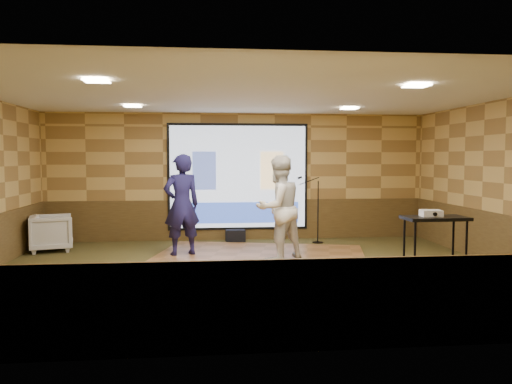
{
  "coord_description": "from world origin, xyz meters",
  "views": [
    {
      "loc": [
        -0.78,
        -8.34,
        1.96
      ],
      "look_at": [
        0.19,
        1.11,
        1.3
      ],
      "focal_mm": 35.0,
      "sensor_mm": 36.0,
      "label": 1
    }
  ],
  "objects": [
    {
      "name": "downlight_nw",
      "position": [
        -2.2,
        1.8,
        2.97
      ],
      "size": [
        0.32,
        0.32,
        0.02
      ],
      "primitive_type": "cube",
      "color": "beige",
      "rests_on": "room_shell"
    },
    {
      "name": "downlight_sw",
      "position": [
        -2.2,
        -1.5,
        2.97
      ],
      "size": [
        0.32,
        0.32,
        0.02
      ],
      "primitive_type": "cube",
      "color": "beige",
      "rests_on": "room_shell"
    },
    {
      "name": "dance_floor",
      "position": [
        0.25,
        1.2,
        0.01
      ],
      "size": [
        4.7,
        3.97,
        0.03
      ],
      "primitive_type": "cube",
      "rotation": [
        0.0,
        0.0,
        -0.23
      ],
      "color": "brown",
      "rests_on": "ground"
    },
    {
      "name": "ground",
      "position": [
        0.0,
        0.0,
        0.0
      ],
      "size": [
        9.0,
        9.0,
        0.0
      ],
      "primitive_type": "plane",
      "color": "#2A391A",
      "rests_on": "ground"
    },
    {
      "name": "wainscot_right",
      "position": [
        4.48,
        0.0,
        0.47
      ],
      "size": [
        0.04,
        7.0,
        0.95
      ],
      "primitive_type": "cube",
      "color": "#453117",
      "rests_on": "ground"
    },
    {
      "name": "wainscot_back",
      "position": [
        0.0,
        3.48,
        0.47
      ],
      "size": [
        9.0,
        0.04,
        0.95
      ],
      "primitive_type": "cube",
      "color": "#453117",
      "rests_on": "ground"
    },
    {
      "name": "downlight_se",
      "position": [
        2.2,
        -1.5,
        2.97
      ],
      "size": [
        0.32,
        0.32,
        0.02
      ],
      "primitive_type": "cube",
      "color": "beige",
      "rests_on": "room_shell"
    },
    {
      "name": "projector_screen",
      "position": [
        0.0,
        3.44,
        1.47
      ],
      "size": [
        3.32,
        0.06,
        2.52
      ],
      "color": "black",
      "rests_on": "room_shell"
    },
    {
      "name": "room_shell",
      "position": [
        0.0,
        0.0,
        2.09
      ],
      "size": [
        9.04,
        7.04,
        3.02
      ],
      "color": "tan",
      "rests_on": "ground"
    },
    {
      "name": "wainscot_front",
      "position": [
        0.0,
        -3.48,
        0.47
      ],
      "size": [
        9.0,
        0.04,
        0.95
      ],
      "primitive_type": "cube",
      "color": "#453117",
      "rests_on": "ground"
    },
    {
      "name": "downlight_ne",
      "position": [
        2.2,
        1.8,
        2.97
      ],
      "size": [
        0.32,
        0.32,
        0.02
      ],
      "primitive_type": "cube",
      "color": "beige",
      "rests_on": "room_shell"
    },
    {
      "name": "av_table",
      "position": [
        2.82,
        -0.88,
        0.74
      ],
      "size": [
        0.98,
        0.52,
        1.03
      ],
      "rotation": [
        0.0,
        0.0,
        0.02
      ],
      "color": "black",
      "rests_on": "ground"
    },
    {
      "name": "player_right",
      "position": [
        0.58,
        0.84,
        1.01
      ],
      "size": [
        1.2,
        1.11,
        1.97
      ],
      "primitive_type": "imported",
      "rotation": [
        0.0,
        0.0,
        3.64
      ],
      "color": "beige",
      "rests_on": "dance_floor"
    },
    {
      "name": "mic_stand",
      "position": [
        1.73,
        2.81,
        0.49
      ],
      "size": [
        0.6,
        0.25,
        1.54
      ],
      "rotation": [
        0.0,
        0.0,
        -0.35
      ],
      "color": "black",
      "rests_on": "ground"
    },
    {
      "name": "banquet_chair",
      "position": [
        -4.0,
        2.41,
        0.38
      ],
      "size": [
        1.03,
        1.02,
        0.76
      ],
      "primitive_type": "imported",
      "rotation": [
        0.0,
        0.0,
        1.85
      ],
      "color": "gray",
      "rests_on": "ground"
    },
    {
      "name": "player_left",
      "position": [
        -1.25,
        1.56,
        1.03
      ],
      "size": [
        0.85,
        0.69,
        2.0
      ],
      "primitive_type": "imported",
      "rotation": [
        0.0,
        0.0,
        3.48
      ],
      "color": "#181543",
      "rests_on": "dance_floor"
    },
    {
      "name": "duffel_bag",
      "position": [
        -0.09,
        3.18,
        0.14
      ],
      "size": [
        0.46,
        0.32,
        0.27
      ],
      "primitive_type": "cube",
      "rotation": [
        0.0,
        0.0,
        0.06
      ],
      "color": "black",
      "rests_on": "ground"
    },
    {
      "name": "projector",
      "position": [
        2.76,
        -0.86,
        1.08
      ],
      "size": [
        0.33,
        0.29,
        0.1
      ],
      "primitive_type": "cube",
      "rotation": [
        0.0,
        0.0,
        -0.11
      ],
      "color": "silver",
      "rests_on": "av_table"
    }
  ]
}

